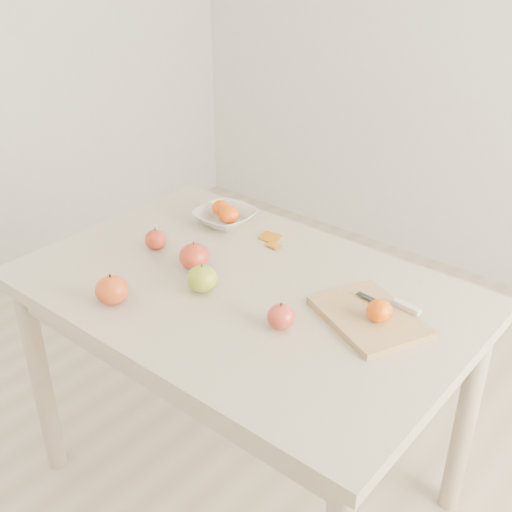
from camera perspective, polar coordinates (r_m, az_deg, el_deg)
The scene contains 15 objects.
ground at distance 2.21m, azimuth -0.88°, elevation -19.48°, with size 3.50×3.50×0.00m, color #C6B293.
table at distance 1.77m, azimuth -1.04°, elevation -5.39°, with size 1.20×0.80×0.75m.
cutting_board at distance 1.60m, azimuth 10.04°, elevation -5.34°, with size 0.27×0.20×0.02m, color tan.
board_tangerine at distance 1.56m, azimuth 10.90°, elevation -4.78°, with size 0.06×0.06×0.05m, color #E74708.
fruit_bowl at distance 2.04m, azimuth -2.78°, elevation 3.47°, with size 0.18×0.18×0.05m, color silver.
bowl_tangerine_near at distance 2.05m, azimuth -3.13°, elevation 4.28°, with size 0.06×0.06×0.05m, color #E34D08.
bowl_tangerine_far at distance 2.00m, azimuth -2.45°, elevation 3.70°, with size 0.07×0.07×0.06m, color orange.
orange_peel_a at distance 1.95m, azimuth 1.25°, elevation 1.56°, with size 0.06×0.04×0.00m, color #C4640D.
orange_peel_b at distance 1.91m, azimuth 1.59°, elevation 0.88°, with size 0.04×0.04×0.00m, color #C36B0D.
paring_knife at distance 1.63m, azimuth 12.76°, elevation -4.33°, with size 0.17×0.05×0.01m.
apple_green at distance 1.68m, azimuth -4.79°, elevation -2.02°, with size 0.08×0.08×0.07m, color olive.
apple_red_c at distance 1.67m, azimuth -12.70°, elevation -2.95°, with size 0.08×0.08×0.08m, color #A7231A.
apple_red_d at distance 1.91m, azimuth -8.91°, elevation 1.46°, with size 0.07×0.07×0.06m, color maroon.
apple_red_b at distance 1.79m, azimuth -5.51°, elevation -0.04°, with size 0.08×0.08×0.08m, color #A40912.
apple_red_e at distance 1.54m, azimuth 2.24°, elevation -5.39°, with size 0.07×0.07×0.06m, color maroon.
Camera 1 is at (0.96, -1.10, 1.65)m, focal length 45.00 mm.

